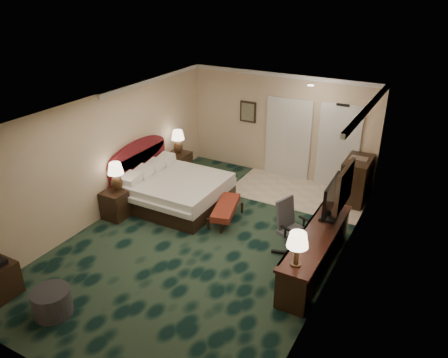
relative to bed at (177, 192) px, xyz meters
The scene contains 25 objects.
floor 1.74m from the bed, 36.63° to the right, with size 5.00×7.50×0.00m, color black.
ceiling 2.92m from the bed, 36.63° to the right, with size 5.00×7.50×0.00m, color white.
wall_back 3.22m from the bed, 63.34° to the left, with size 5.00×0.00×2.70m, color #CAAB88.
wall_front 5.07m from the bed, 73.96° to the right, with size 5.00×0.00×2.70m, color #CAAB88.
wall_left 1.83m from the bed, 137.92° to the right, with size 0.00×7.50×2.70m, color #CAAB88.
wall_right 4.13m from the bed, 14.75° to the right, with size 0.00×7.50×2.70m, color #CAAB88.
crown_molding 2.88m from the bed, 36.63° to the right, with size 5.00×7.50×0.10m, color silver, non-canonical shape.
tile_patch 2.97m from the bed, 39.63° to the left, with size 3.20×1.70×0.01m, color beige.
headboard 1.13m from the bed, behind, with size 0.12×2.00×1.40m, color #4D1218, non-canonical shape.
entry_door 4.04m from the bed, 42.75° to the left, with size 1.02×0.06×2.18m, color silver.
closet_doors 3.22m from the bed, 58.93° to the left, with size 1.20×0.06×2.10m, color silver.
wall_art 3.01m from the bed, 80.07° to the left, with size 0.45×0.06×0.55m, color #4E6256.
wall_mirror 4.04m from the bed, ahead, with size 0.05×0.95×0.75m, color white.
bed is the anchor object (origin of this frame).
nightstand_near 1.39m from the bed, 128.04° to the right, with size 0.50×0.57×0.62m, color black.
nightstand_far 1.53m from the bed, 123.35° to the left, with size 0.53×0.61×0.67m, color black.
lamp_near 1.47m from the bed, 128.51° to the right, with size 0.34×0.34×0.65m, color #321C0F, non-canonical shape.
lamp_far 1.67m from the bed, 122.53° to the left, with size 0.33×0.33×0.63m, color #321C0F, non-canonical shape.
bed_bench 1.34m from the bed, ahead, with size 0.41×1.17×0.40m, color maroon.
ottoman 3.96m from the bed, 85.62° to the right, with size 0.60×0.60×0.43m, color #303033.
desk 3.68m from the bed, 13.87° to the right, with size 0.56×2.62×0.76m, color black.
tv 3.68m from the bed, ahead, with size 0.08×0.98×0.77m, color black.
desk_lamp 4.09m from the bed, 28.25° to the right, with size 0.34×0.34×0.59m, color #321C0F, non-canonical shape.
desk_chair 3.15m from the bed, 11.89° to the right, with size 0.65×0.61×1.12m, color #515156, non-canonical shape.
minibar 4.17m from the bed, 31.60° to the left, with size 0.55×1.00×1.05m, color black.
Camera 1 is at (3.88, -6.33, 4.88)m, focal length 35.00 mm.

